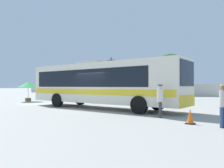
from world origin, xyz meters
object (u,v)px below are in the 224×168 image
(parked_car_leftmost_grey, at_px, (115,91))
(roadside_tree_midleft, at_px, (170,66))
(attendant_by_bus_door, at_px, (160,99))
(utility_pole_near, at_px, (111,75))
(coach_bus_cream_yellow, at_px, (100,83))
(passenger_waiting_on_apron, at_px, (224,103))
(parked_car_second_dark_blue, at_px, (141,91))
(roadside_tree_left, at_px, (128,70))
(vendor_umbrella_near_gate_green, at_px, (28,85))
(traffic_cone_on_apron, at_px, (190,117))

(parked_car_leftmost_grey, distance_m, roadside_tree_midleft, 10.65)
(attendant_by_bus_door, distance_m, utility_pole_near, 36.29)
(coach_bus_cream_yellow, xyz_separation_m, passenger_waiting_on_apron, (8.45, -3.30, -0.88))
(parked_car_second_dark_blue, bearing_deg, roadside_tree_left, 131.39)
(coach_bus_cream_yellow, height_order, parked_car_leftmost_grey, coach_bus_cream_yellow)
(utility_pole_near, bearing_deg, parked_car_second_dark_blue, -35.59)
(utility_pole_near, relative_size, roadside_tree_midleft, 1.07)
(attendant_by_bus_door, relative_size, parked_car_second_dark_blue, 0.38)
(roadside_tree_left, height_order, roadside_tree_midleft, roadside_tree_midleft)
(coach_bus_cream_yellow, relative_size, parked_car_second_dark_blue, 2.80)
(attendant_by_bus_door, relative_size, utility_pole_near, 0.22)
(passenger_waiting_on_apron, relative_size, utility_pole_near, 0.22)
(coach_bus_cream_yellow, distance_m, roadside_tree_midleft, 25.42)
(coach_bus_cream_yellow, height_order, attendant_by_bus_door, coach_bus_cream_yellow)
(coach_bus_cream_yellow, xyz_separation_m, roadside_tree_midleft, (-3.64, 24.95, 3.23))
(vendor_umbrella_near_gate_green, bearing_deg, attendant_by_bus_door, -11.92)
(coach_bus_cream_yellow, distance_m, passenger_waiting_on_apron, 9.12)
(parked_car_leftmost_grey, height_order, traffic_cone_on_apron, parked_car_leftmost_grey)
(utility_pole_near, xyz_separation_m, traffic_cone_on_apron, (24.30, -29.34, -3.75))
(coach_bus_cream_yellow, xyz_separation_m, roadside_tree_left, (-12.61, 25.72, 2.94))
(traffic_cone_on_apron, bearing_deg, vendor_umbrella_near_gate_green, 165.91)
(roadside_tree_midleft, bearing_deg, parked_car_leftmost_grey, -143.60)
(coach_bus_cream_yellow, bearing_deg, utility_pole_near, 123.17)
(attendant_by_bus_door, distance_m, roadside_tree_midleft, 28.74)
(passenger_waiting_on_apron, height_order, traffic_cone_on_apron, passenger_waiting_on_apron)
(parked_car_second_dark_blue, relative_size, utility_pole_near, 0.57)
(traffic_cone_on_apron, bearing_deg, parked_car_leftmost_grey, 129.98)
(utility_pole_near, bearing_deg, traffic_cone_on_apron, -50.37)
(passenger_waiting_on_apron, height_order, parked_car_second_dark_blue, passenger_waiting_on_apron)
(coach_bus_cream_yellow, bearing_deg, traffic_cone_on_apron, -23.42)
(roadside_tree_midleft, bearing_deg, traffic_cone_on_apron, -68.96)
(parked_car_leftmost_grey, relative_size, roadside_tree_left, 0.67)
(vendor_umbrella_near_gate_green, distance_m, parked_car_second_dark_blue, 17.58)
(traffic_cone_on_apron, bearing_deg, roadside_tree_midleft, 111.04)
(coach_bus_cream_yellow, height_order, utility_pole_near, utility_pole_near)
(parked_car_second_dark_blue, relative_size, traffic_cone_on_apron, 6.88)
(passenger_waiting_on_apron, xyz_separation_m, parked_car_leftmost_grey, (-19.96, 22.45, -0.14))
(attendant_by_bus_door, xyz_separation_m, roadside_tree_left, (-18.00, 27.75, 3.82))
(vendor_umbrella_near_gate_green, bearing_deg, passenger_waiting_on_apron, -13.74)
(attendant_by_bus_door, bearing_deg, parked_car_leftmost_grey, 128.59)
(parked_car_leftmost_grey, relative_size, roadside_tree_midleft, 0.62)
(coach_bus_cream_yellow, xyz_separation_m, traffic_cone_on_apron, (7.14, -3.09, -1.52))
(parked_car_leftmost_grey, bearing_deg, parked_car_second_dark_blue, -8.63)
(vendor_umbrella_near_gate_green, xyz_separation_m, parked_car_second_dark_blue, (4.30, 17.02, -0.95))
(passenger_waiting_on_apron, distance_m, traffic_cone_on_apron, 1.47)
(coach_bus_cream_yellow, relative_size, parked_car_leftmost_grey, 2.74)
(attendant_by_bus_door, xyz_separation_m, parked_car_second_dark_blue, (-11.48, 20.35, -0.20))
(parked_car_second_dark_blue, bearing_deg, coach_bus_cream_yellow, -71.63)
(parked_car_second_dark_blue, bearing_deg, parked_car_leftmost_grey, 171.37)
(utility_pole_near, bearing_deg, roadside_tree_left, -6.55)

